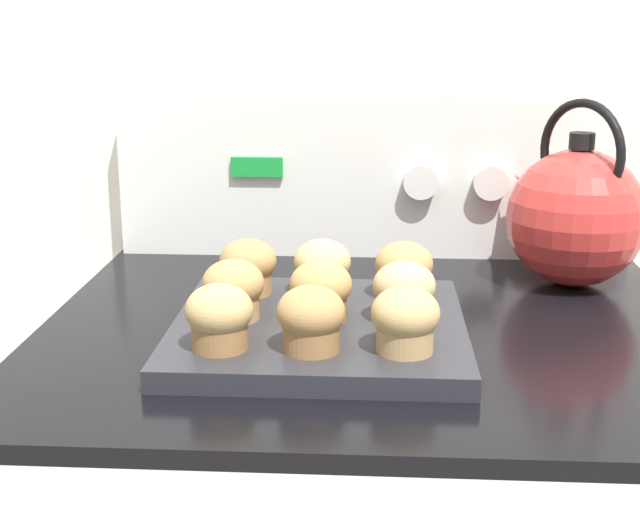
% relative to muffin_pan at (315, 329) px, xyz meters
% --- Properties ---
extents(wall_back, '(8.00, 0.05, 2.40)m').
position_rel_muffin_pan_xyz_m(wall_back, '(0.05, 0.41, 0.27)').
color(wall_back, silver).
rests_on(wall_back, ground_plane).
extents(control_panel, '(0.71, 0.07, 0.22)m').
position_rel_muffin_pan_xyz_m(control_panel, '(0.06, 0.36, 0.10)').
color(control_panel, white).
rests_on(control_panel, stove_range).
extents(muffin_pan, '(0.30, 0.30, 0.02)m').
position_rel_muffin_pan_xyz_m(muffin_pan, '(0.00, 0.00, 0.00)').
color(muffin_pan, '#28282D').
rests_on(muffin_pan, stove_range).
extents(muffin_r0_c0, '(0.06, 0.06, 0.06)m').
position_rel_muffin_pan_xyz_m(muffin_r0_c0, '(-0.09, -0.09, 0.04)').
color(muffin_r0_c0, olive).
rests_on(muffin_r0_c0, muffin_pan).
extents(muffin_r0_c1, '(0.06, 0.06, 0.06)m').
position_rel_muffin_pan_xyz_m(muffin_r0_c1, '(-0.00, -0.09, 0.04)').
color(muffin_r0_c1, olive).
rests_on(muffin_r0_c1, muffin_pan).
extents(muffin_r0_c2, '(0.06, 0.06, 0.06)m').
position_rel_muffin_pan_xyz_m(muffin_r0_c2, '(0.09, -0.09, 0.04)').
color(muffin_r0_c2, tan).
rests_on(muffin_r0_c2, muffin_pan).
extents(muffin_r1_c0, '(0.06, 0.06, 0.06)m').
position_rel_muffin_pan_xyz_m(muffin_r1_c0, '(-0.09, -0.00, 0.04)').
color(muffin_r1_c0, tan).
rests_on(muffin_r1_c0, muffin_pan).
extents(muffin_r1_c1, '(0.06, 0.06, 0.06)m').
position_rel_muffin_pan_xyz_m(muffin_r1_c1, '(0.00, 0.00, 0.04)').
color(muffin_r1_c1, olive).
rests_on(muffin_r1_c1, muffin_pan).
extents(muffin_r1_c2, '(0.06, 0.06, 0.06)m').
position_rel_muffin_pan_xyz_m(muffin_r1_c2, '(0.09, 0.00, 0.04)').
color(muffin_r1_c2, olive).
rests_on(muffin_r1_c2, muffin_pan).
extents(muffin_r2_c0, '(0.06, 0.06, 0.06)m').
position_rel_muffin_pan_xyz_m(muffin_r2_c0, '(-0.09, 0.09, 0.04)').
color(muffin_r2_c0, '#A37A4C').
rests_on(muffin_r2_c0, muffin_pan).
extents(muffin_r2_c1, '(0.06, 0.06, 0.06)m').
position_rel_muffin_pan_xyz_m(muffin_r2_c1, '(-0.00, 0.09, 0.04)').
color(muffin_r2_c1, tan).
rests_on(muffin_r2_c1, muffin_pan).
extents(muffin_r2_c2, '(0.06, 0.06, 0.06)m').
position_rel_muffin_pan_xyz_m(muffin_r2_c2, '(0.09, 0.08, 0.04)').
color(muffin_r2_c2, tan).
rests_on(muffin_r2_c2, muffin_pan).
extents(tea_kettle, '(0.17, 0.19, 0.23)m').
position_rel_muffin_pan_xyz_m(tea_kettle, '(0.30, 0.22, 0.08)').
color(tea_kettle, red).
rests_on(tea_kettle, stove_range).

